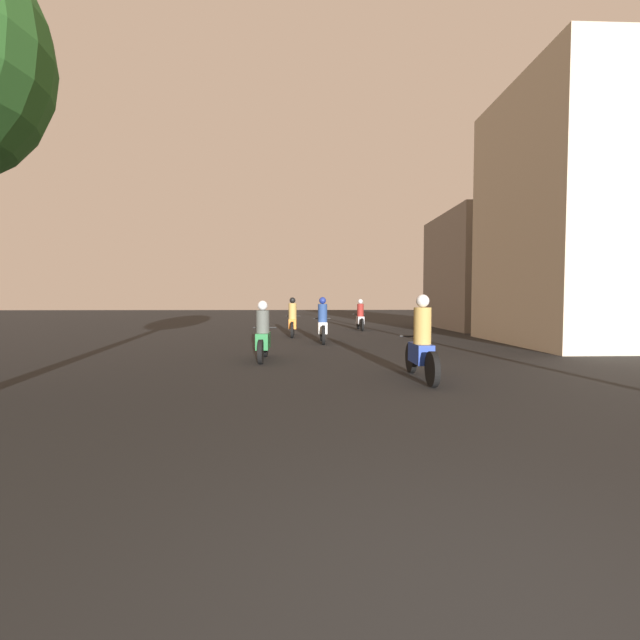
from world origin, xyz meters
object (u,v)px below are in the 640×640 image
at_px(motorcycle_orange, 293,321).
at_px(motorcycle_green, 263,336).
at_px(motorcycle_blue, 421,346).
at_px(building_right_near, 581,216).
at_px(motorcycle_white, 322,324).
at_px(motorcycle_silver, 360,318).
at_px(building_right_far, 486,272).

bearing_deg(motorcycle_orange, motorcycle_green, -91.76).
relative_size(motorcycle_blue, motorcycle_orange, 0.97).
bearing_deg(building_right_near, motorcycle_white, 174.74).
distance_m(motorcycle_white, motorcycle_silver, 6.48).
relative_size(motorcycle_green, motorcycle_orange, 0.87).
height_order(motorcycle_white, motorcycle_silver, motorcycle_white).
bearing_deg(motorcycle_blue, motorcycle_silver, 89.90).
relative_size(motorcycle_white, motorcycle_silver, 0.97).
bearing_deg(motorcycle_white, motorcycle_green, -108.00).
bearing_deg(motorcycle_silver, motorcycle_blue, -83.95).
relative_size(motorcycle_green, building_right_far, 0.28).
bearing_deg(motorcycle_silver, motorcycle_white, -100.57).
height_order(motorcycle_white, building_right_far, building_right_far).
distance_m(motorcycle_silver, building_right_near, 10.13).
relative_size(motorcycle_blue, building_right_near, 0.24).
height_order(motorcycle_blue, motorcycle_silver, motorcycle_blue).
height_order(motorcycle_white, building_right_near, building_right_near).
bearing_deg(motorcycle_orange, motorcycle_white, -63.74).
height_order(motorcycle_silver, building_right_near, building_right_near).
bearing_deg(building_right_near, building_right_far, 88.56).
distance_m(motorcycle_blue, motorcycle_orange, 9.85).
distance_m(motorcycle_blue, building_right_far, 15.88).
height_order(motorcycle_blue, building_right_near, building_right_near).
xyz_separation_m(motorcycle_white, building_right_near, (8.57, -0.79, 3.65)).
relative_size(motorcycle_blue, motorcycle_white, 1.01).
xyz_separation_m(motorcycle_orange, building_right_far, (9.87, 4.46, 2.29)).
relative_size(motorcycle_white, motorcycle_orange, 0.96).
bearing_deg(motorcycle_silver, building_right_near, -38.34).
bearing_deg(motorcycle_orange, motorcycle_silver, 50.71).
height_order(motorcycle_blue, building_right_far, building_right_far).
distance_m(motorcycle_orange, building_right_near, 10.86).
xyz_separation_m(motorcycle_orange, building_right_near, (9.67, -3.34, 3.65)).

